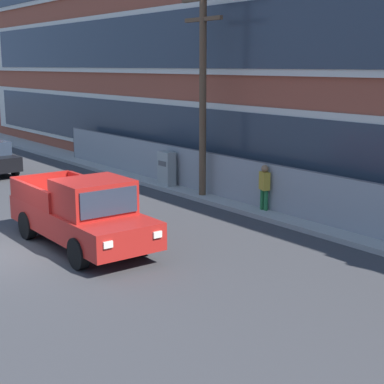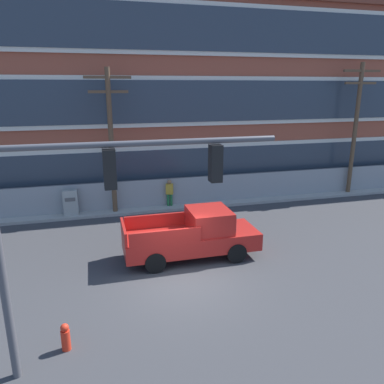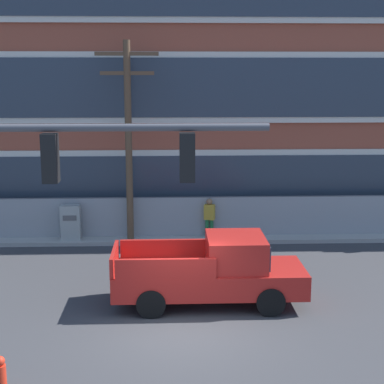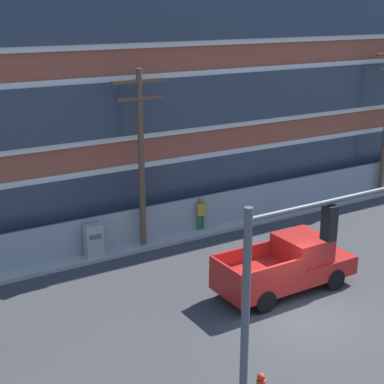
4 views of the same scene
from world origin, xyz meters
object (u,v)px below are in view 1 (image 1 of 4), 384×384
at_px(electrical_cabinet, 167,170).
at_px(pedestrian_near_cabinet, 264,186).
at_px(pickup_truck_red, 83,214).
at_px(utility_pole_near_corner, 203,83).

xyz_separation_m(electrical_cabinet, pedestrian_near_cabinet, (5.39, 0.22, 0.21)).
height_order(pickup_truck_red, pedestrian_near_cabinet, pickup_truck_red).
bearing_deg(utility_pole_near_corner, electrical_cabinet, -179.27).
bearing_deg(pickup_truck_red, utility_pole_near_corner, 113.57).
bearing_deg(pedestrian_near_cabinet, electrical_cabinet, -177.70).
bearing_deg(pickup_truck_red, pedestrian_near_cabinet, 87.03).
xyz_separation_m(pickup_truck_red, utility_pole_near_corner, (-2.76, 6.32, 3.33)).
height_order(utility_pole_near_corner, electrical_cabinet, utility_pole_near_corner).
distance_m(pickup_truck_red, utility_pole_near_corner, 7.66).
distance_m(utility_pole_near_corner, pedestrian_near_cabinet, 4.53).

